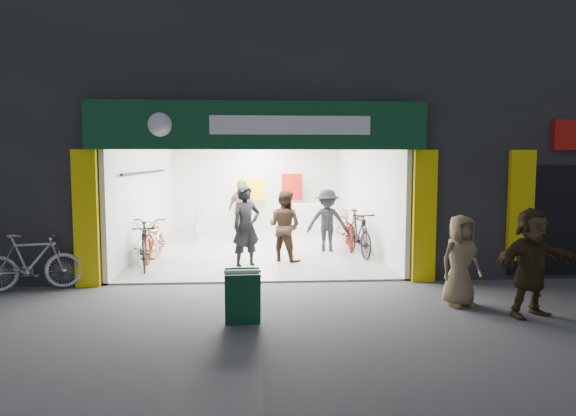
{
  "coord_description": "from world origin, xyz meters",
  "views": [
    {
      "loc": [
        -0.07,
        -9.87,
        2.39
      ],
      "look_at": [
        0.67,
        1.5,
        1.34
      ],
      "focal_mm": 32.0,
      "sensor_mm": 36.0,
      "label": 1
    }
  ],
  "objects": [
    {
      "name": "pedestrian_near",
      "position": [
        3.3,
        -1.77,
        0.75
      ],
      "size": [
        0.84,
        0.67,
        1.51
      ],
      "primitive_type": "imported",
      "rotation": [
        0.0,
        0.0,
        0.28
      ],
      "color": "#846B4D",
      "rests_on": "ground"
    },
    {
      "name": "customer_a",
      "position": [
        -0.27,
        1.52,
        0.92
      ],
      "size": [
        0.8,
        0.71,
        1.84
      ],
      "primitive_type": "imported",
      "rotation": [
        0.0,
        0.0,
        0.5
      ],
      "color": "black",
      "rests_on": "ground"
    },
    {
      "name": "bike_left_midback",
      "position": [
        -2.5,
        2.51,
        0.53
      ],
      "size": [
        0.73,
        2.04,
        1.07
      ],
      "primitive_type": "imported",
      "rotation": [
        0.0,
        0.0,
        0.01
      ],
      "color": "#992A0D",
      "rests_on": "ground"
    },
    {
      "name": "bike_left_back",
      "position": [
        -1.8,
        5.45,
        0.5
      ],
      "size": [
        0.62,
        1.69,
        0.99
      ],
      "primitive_type": "imported",
      "rotation": [
        0.0,
        0.0,
        0.09
      ],
      "color": "silver",
      "rests_on": "ground"
    },
    {
      "name": "bike_left_midfront",
      "position": [
        -2.5,
        1.44,
        0.52
      ],
      "size": [
        0.81,
        1.78,
        1.04
      ],
      "primitive_type": "imported",
      "rotation": [
        0.0,
        0.0,
        0.19
      ],
      "color": "black",
      "rests_on": "ground"
    },
    {
      "name": "pedestrian_far",
      "position": [
        4.14,
        -2.4,
        0.84
      ],
      "size": [
        1.64,
        0.95,
        1.68
      ],
      "primitive_type": "imported",
      "rotation": [
        0.0,
        0.0,
        0.31
      ],
      "color": "#3D2F1C",
      "rests_on": "ground"
    },
    {
      "name": "customer_c",
      "position": [
        1.8,
        3.23,
        0.82
      ],
      "size": [
        1.11,
        0.69,
        1.65
      ],
      "primitive_type": "imported",
      "rotation": [
        0.0,
        0.0,
        -0.08
      ],
      "color": "black",
      "rests_on": "ground"
    },
    {
      "name": "bike_right_front",
      "position": [
        2.5,
        2.66,
        0.58
      ],
      "size": [
        0.75,
        1.98,
        1.16
      ],
      "primitive_type": "imported",
      "rotation": [
        0.0,
        0.0,
        0.11
      ],
      "color": "black",
      "rests_on": "ground"
    },
    {
      "name": "parked_bike",
      "position": [
        -4.18,
        -0.3,
        0.53
      ],
      "size": [
        1.83,
        0.9,
        1.06
      ],
      "primitive_type": "imported",
      "rotation": [
        0.0,
        0.0,
        1.81
      ],
      "color": "#AAAAAE",
      "rests_on": "ground"
    },
    {
      "name": "bike_left_front",
      "position": [
        -2.5,
        2.28,
        0.51
      ],
      "size": [
        0.89,
        2.01,
        1.02
      ],
      "primitive_type": "imported",
      "rotation": [
        0.0,
        0.0,
        -0.11
      ],
      "color": "silver",
      "rests_on": "ground"
    },
    {
      "name": "bike_right_mid",
      "position": [
        2.46,
        3.68,
        0.48
      ],
      "size": [
        0.79,
        1.87,
        0.96
      ],
      "primitive_type": "imported",
      "rotation": [
        0.0,
        0.0,
        -0.09
      ],
      "color": "maroon",
      "rests_on": "ground"
    },
    {
      "name": "bike_right_back",
      "position": [
        2.5,
        4.6,
        0.55
      ],
      "size": [
        0.57,
        1.84,
        1.09
      ],
      "primitive_type": "imported",
      "rotation": [
        0.0,
        0.0,
        -0.03
      ],
      "color": "#B9B9BE",
      "rests_on": "ground"
    },
    {
      "name": "customer_b",
      "position": [
        0.62,
        2.08,
        0.85
      ],
      "size": [
        1.04,
        0.99,
        1.7
      ],
      "primitive_type": "imported",
      "rotation": [
        0.0,
        0.0,
        2.58
      ],
      "color": "#372519",
      "rests_on": "ground"
    },
    {
      "name": "building",
      "position": [
        0.91,
        4.99,
        4.31
      ],
      "size": [
        17.0,
        10.27,
        8.0
      ],
      "color": "#232326",
      "rests_on": "ground"
    },
    {
      "name": "customer_d",
      "position": [
        -0.46,
        5.59,
        0.92
      ],
      "size": [
        1.1,
        1.06,
        1.84
      ],
      "primitive_type": "imported",
      "rotation": [
        0.0,
        0.0,
        2.41
      ],
      "color": "#9C7F5B",
      "rests_on": "ground"
    },
    {
      "name": "sandwich_board",
      "position": [
        -0.26,
        -2.56,
        0.44
      ],
      "size": [
        0.54,
        0.55,
        0.79
      ],
      "rotation": [
        0.0,
        0.0,
        0.05
      ],
      "color": "#0F3D26",
      "rests_on": "ground"
    },
    {
      "name": "ground",
      "position": [
        0.0,
        0.0,
        0.0
      ],
      "size": [
        60.0,
        60.0,
        0.0
      ],
      "primitive_type": "plane",
      "color": "#56565B",
      "rests_on": "ground"
    }
  ]
}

